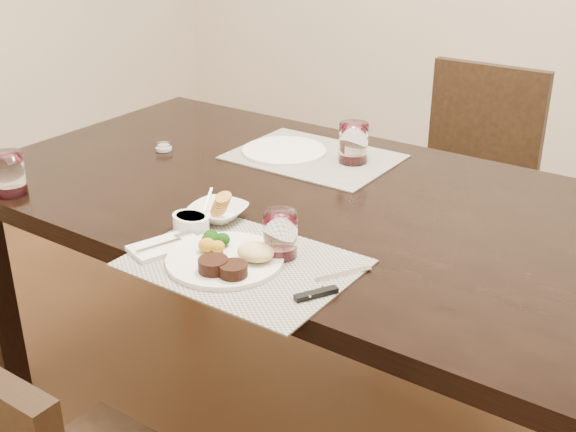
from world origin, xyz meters
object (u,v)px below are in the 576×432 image
Objects in this scene: wine_glass_near at (280,236)px; steak_knife at (323,289)px; dinner_plate at (228,258)px; far_plate at (284,151)px; chair_far at (469,179)px; cracker_bowl at (218,211)px.

steak_knife is at bearing -25.55° from wine_glass_near.
far_plate is at bearing 138.75° from dinner_plate.
chair_far is 1.38m from steak_knife.
wine_glass_near is (0.05, -1.26, 0.30)m from chair_far.
chair_far is at bearing 92.41° from wine_glass_near.
steak_knife and far_plate have the same top height.
chair_far is 1.38m from dinner_plate.
wine_glass_near reaches higher than far_plate.
dinner_plate is at bearing -45.06° from cracker_bowl.
dinner_plate is at bearing -64.61° from far_plate.
chair_far is 3.63× the size of dinner_plate.
cracker_bowl reaches higher than dinner_plate.
chair_far reaches higher than wine_glass_near.
cracker_bowl is 1.42× the size of wine_glass_near.
wine_glass_near is at bearing -55.75° from far_plate.
cracker_bowl is 0.24m from wine_glass_near.
chair_far is at bearing 112.79° from dinner_plate.
steak_knife is 0.41m from cracker_bowl.
cracker_bowl is (-0.18, -1.19, 0.27)m from chair_far.
wine_glass_near reaches higher than dinner_plate.
wine_glass_near reaches higher than steak_knife.
wine_glass_near is 0.65m from far_plate.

